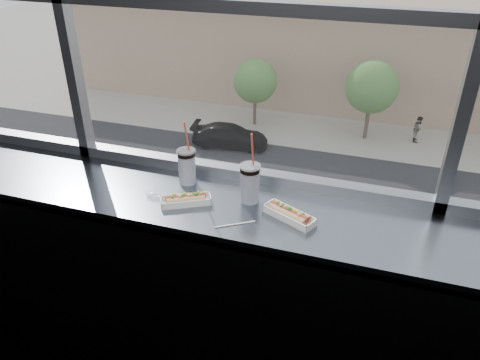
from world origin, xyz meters
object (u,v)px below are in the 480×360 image
(hotdog_tray_right, at_px, (289,214))
(car_far_a, at_px, (230,132))
(hotdog_tray_left, at_px, (186,199))
(loose_straw, at_px, (235,224))
(wrapper, at_px, (155,194))
(tree_left, at_px, (255,81))
(car_near_b, at_px, (219,202))
(soda_cup_left, at_px, (187,165))
(pedestrian_c, at_px, (419,126))
(car_near_c, at_px, (378,229))
(tree_center, at_px, (372,87))
(soda_cup_right, at_px, (250,181))

(hotdog_tray_right, height_order, car_far_a, hotdog_tray_right)
(hotdog_tray_left, xyz_separation_m, loose_straw, (0.29, -0.10, -0.02))
(wrapper, xyz_separation_m, tree_left, (-7.67, 28.32, -8.91))
(hotdog_tray_right, relative_size, car_near_b, 0.05)
(soda_cup_left, xyz_separation_m, car_near_b, (-6.06, 16.14, -11.23))
(car_far_a, distance_m, pedestrian_c, 12.50)
(tree_left, bearing_deg, car_far_a, -97.00)
(hotdog_tray_left, relative_size, car_near_c, 0.04)
(car_near_b, bearing_deg, pedestrian_c, -44.26)
(hotdog_tray_left, distance_m, car_far_a, 28.03)
(car_near_b, bearing_deg, hotdog_tray_left, -166.96)
(loose_straw, bearing_deg, wrapper, 133.46)
(soda_cup_left, bearing_deg, hotdog_tray_right, -15.74)
(hotdog_tray_left, relative_size, loose_straw, 1.32)
(hotdog_tray_right, xyz_separation_m, car_near_c, (0.93, 16.31, -11.09))
(soda_cup_left, bearing_deg, tree_center, 89.96)
(soda_cup_right, bearing_deg, soda_cup_left, 168.79)
(hotdog_tray_left, height_order, hotdog_tray_right, hotdog_tray_right)
(wrapper, xyz_separation_m, car_near_b, (-5.96, 16.32, -11.14))
(pedestrian_c, bearing_deg, car_near_b, 143.30)
(wrapper, relative_size, tree_center, 0.02)
(car_near_b, bearing_deg, tree_center, -34.44)
(car_near_c, height_order, car_near_b, car_near_c)
(soda_cup_right, bearing_deg, tree_left, 106.11)
(car_far_a, xyz_separation_m, tree_left, (0.49, 4.00, 2.19))
(loose_straw, relative_size, car_near_b, 0.04)
(hotdog_tray_right, height_order, tree_left, hotdog_tray_right)
(loose_straw, bearing_deg, hotdog_tray_left, 128.31)
(car_near_c, relative_size, tree_center, 1.11)
(soda_cup_left, bearing_deg, hotdog_tray_left, -68.84)
(hotdog_tray_right, distance_m, tree_center, 29.57)
(hotdog_tray_left, relative_size, pedestrian_c, 0.13)
(soda_cup_left, bearing_deg, car_far_a, 108.90)
(soda_cup_right, relative_size, car_near_c, 0.07)
(tree_center, bearing_deg, tree_left, -180.00)
(pedestrian_c, relative_size, tree_left, 0.44)
(soda_cup_left, distance_m, car_near_c, 19.68)
(soda_cup_right, distance_m, loose_straw, 0.25)
(soda_cup_right, relative_size, tree_left, 0.08)
(hotdog_tray_right, bearing_deg, soda_cup_left, -170.37)
(car_near_b, height_order, tree_center, tree_center)
(hotdog_tray_right, bearing_deg, loose_straw, -125.04)
(car_near_c, distance_m, tree_center, 12.36)
(wrapper, bearing_deg, car_far_a, 108.55)
(hotdog_tray_left, distance_m, soda_cup_left, 0.23)
(hotdog_tray_left, relative_size, car_far_a, 0.05)
(car_near_b, bearing_deg, car_far_a, 7.82)
(wrapper, bearing_deg, hotdog_tray_left, -4.75)
(soda_cup_left, relative_size, soda_cup_right, 0.95)
(hotdog_tray_left, xyz_separation_m, tree_left, (-7.85, 28.34, -8.92))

